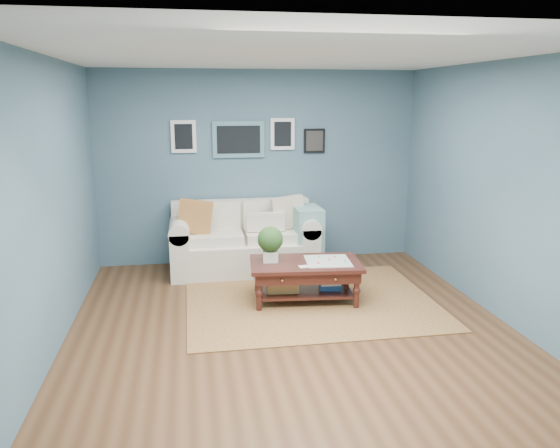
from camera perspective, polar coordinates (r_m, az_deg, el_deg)
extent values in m
plane|color=brown|center=(5.73, 1.18, -10.77)|extent=(5.00, 5.00, 0.00)
plane|color=white|center=(5.26, 1.32, 17.27)|extent=(5.00, 5.00, 0.00)
cube|color=#3C5A6C|center=(7.77, -2.24, 5.91)|extent=(4.50, 0.02, 2.70)
cube|color=#3C5A6C|center=(2.99, 10.35, -5.97)|extent=(4.50, 0.02, 2.70)
cube|color=#3C5A6C|center=(5.39, -22.99, 1.70)|extent=(0.02, 5.00, 2.70)
cube|color=#3C5A6C|center=(6.16, 22.31, 3.07)|extent=(0.02, 5.00, 2.70)
cube|color=slate|center=(7.68, -4.36, 8.79)|extent=(0.72, 0.03, 0.50)
cube|color=black|center=(7.66, -4.35, 8.78)|extent=(0.60, 0.01, 0.38)
cube|color=white|center=(7.64, -10.04, 8.99)|extent=(0.34, 0.03, 0.44)
cube|color=white|center=(7.75, 0.26, 9.39)|extent=(0.34, 0.03, 0.44)
cube|color=black|center=(7.85, 3.61, 8.68)|extent=(0.30, 0.03, 0.34)
cube|color=brown|center=(6.42, 3.16, -8.03)|extent=(2.84, 2.27, 0.01)
cube|color=beige|center=(7.47, -3.81, -3.29)|extent=(1.46, 0.90, 0.43)
cube|color=beige|center=(7.70, -4.13, 0.73)|extent=(1.91, 0.23, 0.49)
cube|color=beige|center=(7.41, -10.39, -2.79)|extent=(0.25, 0.90, 0.64)
cube|color=beige|center=(7.57, 2.61, -2.25)|extent=(0.25, 0.90, 0.64)
cylinder|color=beige|center=(7.33, -10.49, -0.40)|extent=(0.27, 0.90, 0.27)
cylinder|color=beige|center=(7.50, 2.64, 0.10)|extent=(0.27, 0.90, 0.27)
cube|color=beige|center=(7.31, -6.83, -1.43)|extent=(0.74, 0.57, 0.13)
cube|color=beige|center=(7.39, -0.78, -1.19)|extent=(0.74, 0.57, 0.13)
cube|color=beige|center=(7.53, -7.00, 0.96)|extent=(0.74, 0.12, 0.37)
cube|color=beige|center=(7.61, -1.12, 1.17)|extent=(0.74, 0.12, 0.37)
cube|color=#BA5D2E|center=(7.25, -8.84, 0.76)|extent=(0.50, 0.18, 0.49)
cube|color=beige|center=(7.44, 0.84, 1.22)|extent=(0.48, 0.18, 0.47)
cube|color=beige|center=(7.29, -1.53, 0.23)|extent=(0.51, 0.12, 0.25)
cube|color=#6B9D92|center=(7.42, 2.82, -1.35)|extent=(0.35, 0.56, 0.82)
cube|color=#351910|center=(6.30, 2.65, -4.16)|extent=(1.32, 0.85, 0.04)
cube|color=#351910|center=(6.32, 2.64, -4.88)|extent=(1.23, 0.76, 0.13)
cube|color=#351910|center=(6.41, 2.62, -7.01)|extent=(1.12, 0.64, 0.03)
sphere|color=gold|center=(5.98, 0.22, -5.95)|extent=(0.03, 0.03, 0.03)
sphere|color=gold|center=(6.05, 5.81, -5.78)|extent=(0.03, 0.03, 0.03)
cylinder|color=#351910|center=(6.07, -2.22, -7.20)|extent=(0.06, 0.06, 0.43)
cylinder|color=#351910|center=(6.20, 8.01, -6.87)|extent=(0.06, 0.06, 0.43)
cylinder|color=#351910|center=(6.60, -2.40, -5.50)|extent=(0.06, 0.06, 0.43)
cylinder|color=#351910|center=(6.72, 6.98, -5.24)|extent=(0.06, 0.06, 0.43)
cube|color=white|center=(6.29, -1.02, -3.37)|extent=(0.18, 0.18, 0.13)
sphere|color=#284D1D|center=(6.24, -1.02, -1.61)|extent=(0.29, 0.29, 0.29)
cube|color=beige|center=(6.33, 5.02, -3.87)|extent=(0.55, 0.55, 0.01)
cube|color=tan|center=(6.34, 0.26, -6.07)|extent=(0.38, 0.28, 0.21)
cube|color=#245190|center=(6.44, 5.22, -6.25)|extent=(0.27, 0.21, 0.12)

